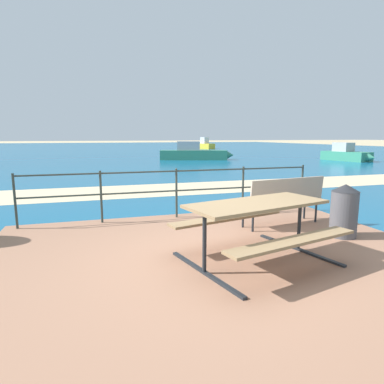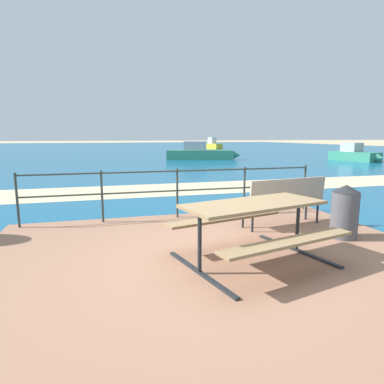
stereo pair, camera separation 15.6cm
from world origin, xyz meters
name	(u,v)px [view 1 (the left image)]	position (x,y,z in m)	size (l,w,h in m)	color
ground_plane	(218,261)	(0.00, 0.00, 0.00)	(240.00, 240.00, 0.00)	tan
patio_paving	(218,259)	(0.00, 0.00, 0.03)	(6.40, 5.20, 0.06)	#996B51
sea_water	(105,149)	(0.00, 40.00, 0.01)	(90.00, 90.00, 0.01)	#145B84
beach_strip	(147,190)	(0.00, 6.22, 0.01)	(54.00, 2.50, 0.01)	beige
picnic_table	(257,216)	(0.42, -0.27, 0.67)	(2.18, 1.94, 0.79)	#8C704C
park_bench	(284,197)	(1.73, 1.15, 0.61)	(1.68, 0.66, 0.90)	tan
railing_fence	(176,186)	(0.00, 2.35, 0.70)	(5.94, 0.04, 1.00)	#2D3833
trash_bin	(344,210)	(2.31, 0.28, 0.50)	(0.43, 0.43, 0.87)	#4C4C51
boat_near	(203,145)	(12.67, 38.22, 0.48)	(2.71, 3.53, 1.54)	yellow
boat_mid	(194,153)	(5.43, 18.71, 0.47)	(5.26, 2.43, 1.32)	#338466
boat_far	(346,154)	(15.28, 14.82, 0.44)	(1.99, 3.82, 1.24)	#338466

